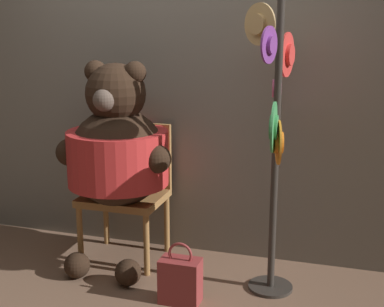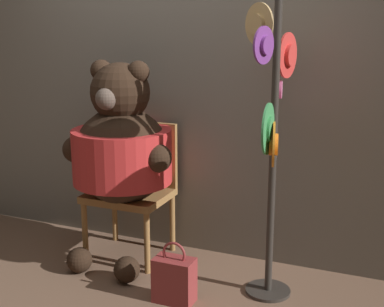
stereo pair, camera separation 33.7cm
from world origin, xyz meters
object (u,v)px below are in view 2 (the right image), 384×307
chair (134,183)px  teddy_bear (121,149)px  handbag_on_ground (174,279)px  hat_display_rack (272,125)px

chair → teddy_bear: bearing=-90.7°
teddy_bear → handbag_on_ground: bearing=-34.9°
chair → hat_display_rack: size_ratio=0.53×
chair → handbag_on_ground: bearing=-44.3°
teddy_bear → handbag_on_ground: (0.57, -0.40, -0.66)m
chair → hat_display_rack: 1.20m
hat_display_rack → handbag_on_ground: bearing=-145.6°
teddy_bear → hat_display_rack: 1.08m
chair → handbag_on_ground: 0.88m
chair → teddy_bear: size_ratio=0.68×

